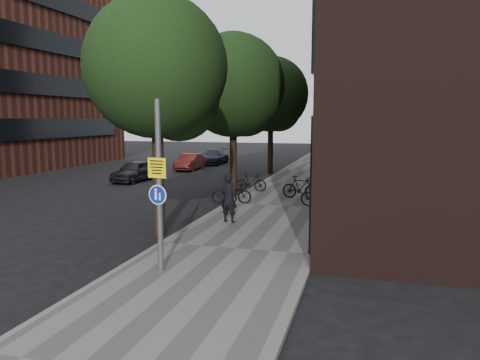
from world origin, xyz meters
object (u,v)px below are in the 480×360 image
(pedestrian, at_px, (229,198))
(parked_car_near, at_px, (135,171))
(signpost, at_px, (159,186))
(parked_bike_facade_near, at_px, (322,196))

(pedestrian, distance_m, parked_car_near, 12.87)
(signpost, distance_m, parked_car_near, 17.32)
(pedestrian, bearing_deg, parked_car_near, -34.97)
(pedestrian, xyz_separation_m, parked_bike_facade_near, (2.87, 3.63, -0.40))
(signpost, relative_size, parked_bike_facade_near, 2.28)
(parked_bike_facade_near, distance_m, parked_car_near, 12.95)
(pedestrian, relative_size, parked_car_near, 0.47)
(parked_car_near, bearing_deg, parked_bike_facade_near, -22.77)
(parked_bike_facade_near, bearing_deg, parked_car_near, 73.50)
(signpost, xyz_separation_m, pedestrian, (0.07, 5.44, -1.18))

